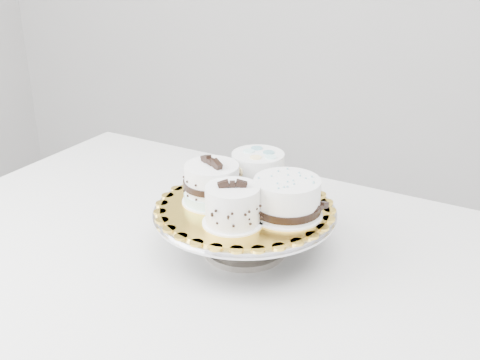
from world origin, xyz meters
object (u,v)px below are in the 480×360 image
(cake_stand, at_px, (245,222))
(cake_board, at_px, (245,207))
(cake_ribbon, at_px, (287,199))
(table, at_px, (215,281))
(cake_swirl, at_px, (232,206))
(cake_dots, at_px, (258,171))
(cake_banded, at_px, (212,185))

(cake_stand, bearing_deg, cake_board, -63.43)
(cake_board, bearing_deg, cake_ribbon, -6.54)
(table, distance_m, cake_swirl, 0.22)
(cake_stand, height_order, cake_dots, cake_dots)
(cake_board, height_order, cake_swirl, cake_swirl)
(cake_ribbon, bearing_deg, cake_banded, -161.16)
(cake_stand, bearing_deg, cake_ribbon, -6.54)
(table, xyz_separation_m, cake_ribbon, (0.14, 0.00, 0.20))
(cake_stand, bearing_deg, table, -166.29)
(cake_banded, bearing_deg, cake_stand, 37.59)
(cake_banded, xyz_separation_m, cake_dots, (0.06, 0.08, 0.00))
(cake_banded, xyz_separation_m, cake_ribbon, (0.15, -0.01, -0.00))
(cake_dots, distance_m, cake_ribbon, 0.12)
(cake_stand, xyz_separation_m, cake_ribbon, (0.08, -0.01, 0.07))
(table, xyz_separation_m, cake_dots, (0.06, 0.09, 0.20))
(cake_swirl, bearing_deg, cake_board, 69.42)
(cake_dots, relative_size, cake_ribbon, 0.80)
(cake_stand, xyz_separation_m, cake_board, (0.00, -0.00, 0.03))
(table, bearing_deg, cake_swirl, -33.63)
(cake_board, relative_size, cake_dots, 2.53)
(cake_swirl, relative_size, cake_dots, 0.99)
(table, height_order, cake_swirl, cake_swirl)
(cake_dots, xyz_separation_m, cake_ribbon, (0.08, -0.09, -0.01))
(cake_banded, height_order, cake_dots, cake_banded)
(table, relative_size, cake_swirl, 11.74)
(cake_stand, relative_size, cake_ribbon, 2.19)
(cake_board, bearing_deg, cake_dots, 89.58)
(cake_stand, distance_m, cake_dots, 0.11)
(table, xyz_separation_m, cake_board, (0.06, 0.01, 0.16))
(table, height_order, cake_ribbon, cake_ribbon)
(cake_swirl, distance_m, cake_dots, 0.15)
(cake_banded, relative_size, cake_dots, 1.15)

